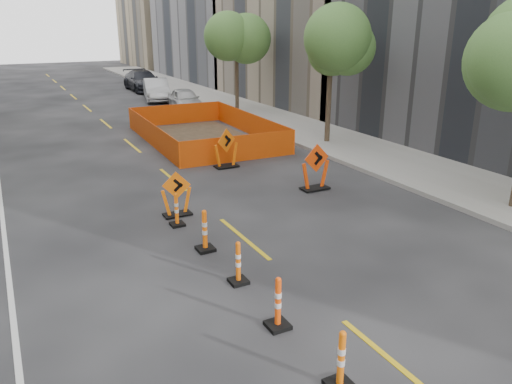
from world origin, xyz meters
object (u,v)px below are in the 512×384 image
channelizer_3 (278,303)px  channelizer_4 (238,262)px  channelizer_2 (341,360)px  channelizer_5 (205,230)px  channelizer_6 (177,210)px  chevron_sign_center (226,148)px  parked_car_far (143,81)px  chevron_sign_right (316,167)px  chevron_sign_left (176,194)px  parked_car_mid (156,90)px  parked_car_near (185,99)px

channelizer_3 → channelizer_4: channelizer_3 is taller
channelizer_2 → channelizer_5: 5.74m
channelizer_3 → channelizer_6: channelizer_3 is taller
channelizer_2 → channelizer_3: bearing=91.7°
chevron_sign_center → parked_car_far: (3.37, 24.48, 0.03)m
channelizer_6 → chevron_sign_right: chevron_sign_right is taller
chevron_sign_left → chevron_sign_right: 5.10m
channelizer_6 → chevron_sign_center: bearing=52.3°
chevron_sign_right → parked_car_mid: 22.68m
channelizer_4 → parked_car_near: (6.82, 22.28, 0.20)m
chevron_sign_left → parked_car_mid: bearing=91.3°
channelizer_2 → parked_car_far: (7.03, 37.01, 0.29)m
channelizer_3 → channelizer_5: channelizer_5 is taller
chevron_sign_center → parked_car_mid: chevron_sign_center is taller
chevron_sign_right → parked_car_far: bearing=84.5°
channelizer_2 → chevron_sign_left: size_ratio=0.76×
channelizer_2 → chevron_sign_right: size_ratio=0.65×
channelizer_4 → chevron_sign_right: size_ratio=0.62×
channelizer_4 → channelizer_6: channelizer_4 is taller
chevron_sign_left → channelizer_3: bearing=-75.2°
channelizer_5 → channelizer_6: size_ratio=1.13×
channelizer_4 → parked_car_mid: parked_car_mid is taller
channelizer_6 → chevron_sign_right: bearing=9.3°
channelizer_2 → channelizer_4: bearing=89.7°
chevron_sign_center → parked_car_mid: 18.86m
channelizer_2 → channelizer_6: 7.66m
channelizer_5 → chevron_sign_left: size_ratio=0.80×
parked_car_near → parked_car_mid: parked_car_mid is taller
parked_car_mid → channelizer_5: bearing=-92.1°
channelizer_3 → parked_car_near: bearing=74.1°
chevron_sign_center → parked_car_far: 24.71m
channelizer_2 → channelizer_5: (-0.01, 5.74, 0.03)m
channelizer_6 → chevron_sign_center: (3.77, 4.87, 0.30)m
parked_car_near → channelizer_4: bearing=-101.0°
chevron_sign_center → channelizer_6: bearing=-149.2°
parked_car_far → channelizer_6: bearing=-103.3°
parked_car_near → chevron_sign_center: bearing=-97.2°
channelizer_3 → channelizer_4: bearing=87.7°
channelizer_6 → parked_car_far: size_ratio=0.17×
parked_car_mid → parked_car_far: bearing=96.3°
channelizer_6 → chevron_sign_center: 6.16m
parked_car_near → parked_car_far: size_ratio=0.73×
channelizer_4 → chevron_sign_center: 9.43m
channelizer_5 → channelizer_6: channelizer_5 is taller
chevron_sign_right → parked_car_near: size_ratio=0.40×
channelizer_6 → parked_car_mid: size_ratio=0.21×
chevron_sign_center → chevron_sign_right: size_ratio=0.97×
parked_car_mid → chevron_sign_center: bearing=-86.3°
channelizer_3 → chevron_sign_left: 6.50m
channelizer_3 → channelizer_2: bearing=-88.3°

